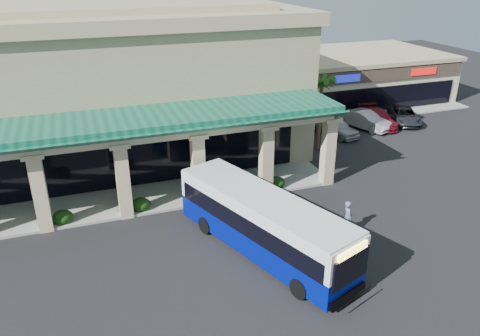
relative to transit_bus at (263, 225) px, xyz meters
name	(u,v)px	position (x,y,z in m)	size (l,w,h in m)	color
ground	(276,237)	(1.26, 1.00, -1.62)	(110.00, 110.00, 0.00)	black
main_building	(94,83)	(-6.74, 17.00, 4.05)	(30.80, 14.80, 11.35)	tan
arcade	(111,164)	(-6.74, 7.80, 1.23)	(30.00, 6.20, 5.70)	#0D513E
strip_mall	(339,76)	(19.26, 25.00, 0.83)	(22.50, 12.50, 4.90)	beige
palm_0	(320,110)	(9.76, 12.00, 1.68)	(2.40, 2.40, 6.60)	#1F4A13
palm_1	(313,104)	(10.76, 15.00, 1.28)	(2.40, 2.40, 5.80)	#1F4A13
broadleaf_tree	(268,97)	(8.76, 20.00, 0.78)	(2.60, 2.60, 4.81)	black
transit_bus	(263,225)	(0.00, 0.00, 0.00)	(2.70, 11.61, 3.24)	#010D7C
pedestrian	(348,217)	(5.17, 0.13, -0.64)	(0.72, 0.47, 1.97)	slate
car_silver	(336,127)	(12.80, 14.42, -0.85)	(1.82, 4.53, 1.54)	#ACACAC
car_white	(365,120)	(16.27, 15.14, -0.82)	(1.70, 4.88, 1.61)	#ADADAD
car_red	(378,118)	(17.79, 15.38, -0.86)	(2.13, 5.24, 1.52)	maroon
car_gray	(405,116)	(20.71, 15.26, -0.93)	(2.31, 5.01, 1.39)	#272A31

